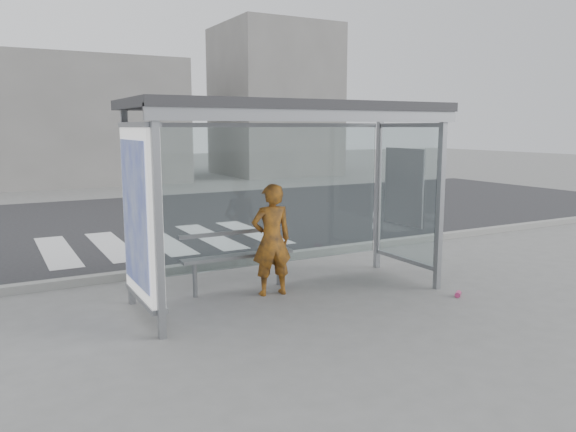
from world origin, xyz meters
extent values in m
plane|color=slate|center=(0.00, 0.00, 0.00)|extent=(80.00, 80.00, 0.00)
cube|color=black|center=(0.00, 7.00, 0.00)|extent=(30.00, 10.00, 0.01)
cube|color=gray|center=(0.00, 1.95, 0.06)|extent=(30.00, 0.18, 0.12)
cube|color=silver|center=(-2.50, 4.50, 0.00)|extent=(0.55, 3.00, 0.00)
cube|color=silver|center=(-1.50, 4.50, 0.00)|extent=(0.55, 3.00, 0.00)
cube|color=silver|center=(-0.50, 4.50, 0.00)|extent=(0.55, 3.00, 0.00)
cube|color=silver|center=(0.50, 4.50, 0.00)|extent=(0.55, 3.00, 0.00)
cube|color=silver|center=(1.50, 4.50, 0.00)|extent=(0.55, 3.00, 0.00)
cube|color=gray|center=(-2.00, -0.70, 1.25)|extent=(0.08, 0.08, 2.50)
cube|color=gray|center=(2.00, -0.70, 1.25)|extent=(0.08, 0.08, 2.50)
cube|color=gray|center=(-2.00, 0.70, 1.25)|extent=(0.08, 0.08, 2.50)
cube|color=gray|center=(2.00, 0.70, 1.25)|extent=(0.08, 0.08, 2.50)
cube|color=#2D2D30|center=(0.00, 0.00, 2.56)|extent=(4.25, 1.65, 0.12)
cube|color=gray|center=(0.00, -0.76, 2.45)|extent=(4.25, 0.06, 0.18)
cube|color=white|center=(0.00, 0.70, 1.30)|extent=(3.80, 0.02, 2.00)
cube|color=white|center=(-2.00, 0.00, 1.30)|extent=(0.15, 1.25, 2.00)
cube|color=blue|center=(-1.92, 0.00, 1.30)|extent=(0.01, 1.10, 1.70)
cylinder|color=red|center=(-1.91, 0.25, 1.55)|extent=(0.02, 0.32, 0.32)
cube|color=white|center=(2.00, 0.00, 1.30)|extent=(0.03, 1.25, 2.00)
cube|color=beige|center=(1.97, 0.05, 1.40)|extent=(0.03, 0.86, 1.16)
cube|color=slate|center=(0.00, 18.00, 2.50)|extent=(8.00, 5.00, 5.00)
cube|color=slate|center=(9.00, 18.00, 3.50)|extent=(5.00, 5.00, 7.00)
imported|color=red|center=(-0.20, 0.19, 0.77)|extent=(0.60, 0.44, 1.54)
cube|color=slate|center=(-0.54, 0.57, 0.50)|extent=(1.65, 0.20, 0.05)
cylinder|color=slate|center=(-1.18, 0.57, 0.24)|extent=(0.06, 0.06, 0.48)
cylinder|color=slate|center=(0.11, 0.57, 0.24)|extent=(0.06, 0.06, 0.48)
cube|color=slate|center=(-0.54, 0.66, 0.83)|extent=(1.65, 0.04, 0.06)
cylinder|color=#DB4082|center=(1.99, -1.13, 0.04)|extent=(0.15, 0.14, 0.07)
camera|label=1|loc=(-3.60, -6.51, 2.30)|focal=35.00mm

